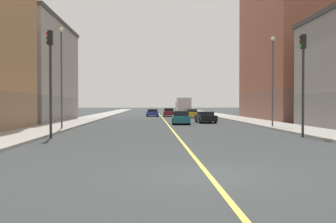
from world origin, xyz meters
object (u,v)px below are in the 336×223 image
at_px(car_blue, 152,113).
at_px(car_black, 206,117).
at_px(building_left_mid, 290,34).
at_px(traffic_light_left_near, 303,71).
at_px(car_yellow, 191,113).
at_px(building_right_midblock, 26,71).
at_px(street_lamp_right_near, 61,68).
at_px(box_truck, 183,106).
at_px(car_teal, 181,118).
at_px(car_orange, 190,113).
at_px(street_lamp_left_near, 273,73).
at_px(traffic_light_right_near, 50,69).
at_px(car_maroon, 169,112).

relative_size(car_blue, car_black, 0.90).
relative_size(building_left_mid, traffic_light_left_near, 3.48).
bearing_deg(building_left_mid, car_yellow, 149.53).
height_order(building_right_midblock, street_lamp_right_near, building_right_midblock).
bearing_deg(street_lamp_right_near, car_yellow, 64.24).
bearing_deg(street_lamp_right_near, box_truck, 72.97).
relative_size(street_lamp_right_near, car_teal, 1.84).
xyz_separation_m(car_teal, car_black, (2.98, 2.83, -0.05)).
bearing_deg(car_yellow, car_blue, 133.14).
xyz_separation_m(building_left_mid, traffic_light_left_near, (-8.82, -27.87, -7.19)).
bearing_deg(car_orange, traffic_light_left_near, -86.00).
distance_m(street_lamp_left_near, box_truck, 41.91).
height_order(street_lamp_right_near, car_black, street_lamp_right_near).
height_order(building_right_midblock, car_black, building_right_midblock).
bearing_deg(car_blue, street_lamp_left_near, -71.73).
xyz_separation_m(building_right_midblock, traffic_light_left_near, (24.68, -24.30, -1.85)).
bearing_deg(car_yellow, traffic_light_right_near, -109.25).
height_order(street_lamp_left_near, car_black, street_lamp_left_near).
xyz_separation_m(building_left_mid, car_blue, (-18.26, 13.53, -10.76)).
relative_size(building_left_mid, box_truck, 3.25).
distance_m(building_left_mid, car_black, 18.35).
bearing_deg(car_yellow, car_maroon, 115.48).
distance_m(car_yellow, car_black, 15.55).
height_order(car_yellow, car_black, car_yellow).
bearing_deg(car_teal, street_lamp_left_near, -43.03).
xyz_separation_m(car_yellow, car_orange, (0.58, 8.14, -0.04)).
bearing_deg(car_maroon, street_lamp_left_near, -76.41).
xyz_separation_m(street_lamp_left_near, car_orange, (-4.04, 33.57, -4.23)).
relative_size(street_lamp_left_near, car_yellow, 1.98).
bearing_deg(building_right_midblock, traffic_light_left_near, -44.55).
relative_size(building_right_midblock, traffic_light_right_near, 3.02).
height_order(building_left_mid, traffic_light_left_near, building_left_mid).
bearing_deg(traffic_light_right_near, street_lamp_right_near, 97.31).
relative_size(street_lamp_left_near, car_teal, 1.78).
bearing_deg(street_lamp_right_near, car_black, 41.91).
xyz_separation_m(street_lamp_right_near, car_black, (13.31, 11.95, -4.36)).
height_order(traffic_light_left_near, street_lamp_left_near, street_lamp_left_near).
distance_m(car_teal, car_black, 4.11).
xyz_separation_m(building_left_mid, building_right_midblock, (-33.50, -3.57, -5.34)).
relative_size(car_maroon, box_truck, 0.66).
bearing_deg(car_maroon, traffic_light_right_near, -102.43).
relative_size(street_lamp_left_near, box_truck, 1.12).
xyz_separation_m(traffic_light_left_near, car_teal, (-6.54, 16.79, -3.51)).
bearing_deg(car_maroon, building_left_mid, -41.67).
bearing_deg(car_teal, street_lamp_right_near, -138.59).
distance_m(traffic_light_left_near, traffic_light_right_near, 15.89).
distance_m(building_left_mid, street_lamp_right_near, 33.30).
relative_size(building_left_mid, car_teal, 5.15).
bearing_deg(box_truck, car_maroon, -108.36).
distance_m(building_right_midblock, street_lamp_left_near, 29.56).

